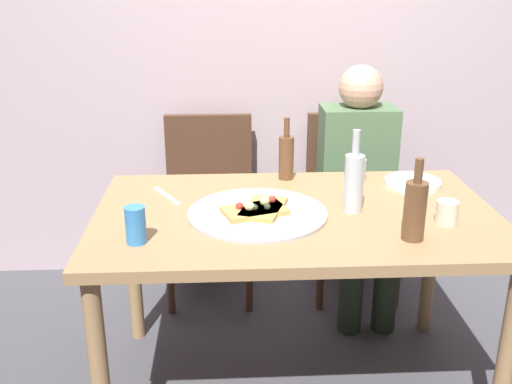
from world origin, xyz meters
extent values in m
plane|color=#424247|center=(0.00, 0.00, 0.00)|extent=(8.00, 8.00, 0.00)
cube|color=#B29EA3|center=(0.00, 1.10, 1.30)|extent=(6.00, 0.10, 2.60)
cube|color=#99754C|center=(0.00, 0.00, 0.74)|extent=(1.45, 0.88, 0.04)
cylinder|color=#99754C|center=(-0.67, -0.38, 0.36)|extent=(0.06, 0.06, 0.72)
cylinder|color=#99754C|center=(0.67, -0.38, 0.36)|extent=(0.06, 0.06, 0.72)
cylinder|color=#99754C|center=(-0.67, 0.38, 0.36)|extent=(0.06, 0.06, 0.72)
cylinder|color=#99754C|center=(0.67, 0.38, 0.36)|extent=(0.06, 0.06, 0.72)
cylinder|color=#ADADB2|center=(-0.14, -0.03, 0.77)|extent=(0.50, 0.50, 0.01)
cube|color=tan|center=(-0.15, -0.04, 0.78)|extent=(0.25, 0.19, 0.02)
sphere|color=#EAD184|center=(-0.17, -0.05, 0.80)|extent=(0.04, 0.04, 0.04)
sphere|color=#2D381E|center=(-0.11, -0.05, 0.80)|extent=(0.02, 0.02, 0.02)
sphere|color=#B22D23|center=(-0.21, -0.04, 0.80)|extent=(0.03, 0.03, 0.03)
cube|color=tan|center=(-0.12, -0.02, 0.78)|extent=(0.19, 0.25, 0.02)
sphere|color=#EAD184|center=(-0.11, 0.00, 0.80)|extent=(0.04, 0.04, 0.04)
sphere|color=#2D381E|center=(-0.15, -0.05, 0.80)|extent=(0.02, 0.02, 0.02)
sphere|color=#B22D23|center=(-0.08, 0.02, 0.80)|extent=(0.03, 0.03, 0.03)
cylinder|color=#B2BCC1|center=(0.20, -0.01, 0.86)|extent=(0.07, 0.07, 0.21)
cylinder|color=#B2BCC1|center=(0.20, -0.01, 1.01)|extent=(0.03, 0.03, 0.09)
cylinder|color=brown|center=(0.35, -0.26, 0.86)|extent=(0.07, 0.07, 0.19)
cylinder|color=brown|center=(0.35, -0.26, 0.99)|extent=(0.03, 0.03, 0.08)
cylinder|color=brown|center=(0.00, 0.36, 0.85)|extent=(0.06, 0.06, 0.18)
cylinder|color=brown|center=(0.00, 0.36, 0.98)|extent=(0.02, 0.02, 0.08)
cylinder|color=#B7C6BC|center=(0.29, 0.33, 0.80)|extent=(0.08, 0.08, 0.09)
cylinder|color=beige|center=(0.51, -0.14, 0.80)|extent=(0.08, 0.08, 0.08)
cylinder|color=#337AC1|center=(-0.54, -0.24, 0.82)|extent=(0.07, 0.07, 0.12)
cylinder|color=white|center=(0.51, 0.25, 0.77)|extent=(0.23, 0.23, 0.02)
cube|color=#B7B7BC|center=(-0.48, 0.18, 0.76)|extent=(0.13, 0.20, 0.01)
cube|color=#472D1E|center=(-0.34, 0.76, 0.45)|extent=(0.44, 0.44, 0.05)
cube|color=#472D1E|center=(-0.34, 0.96, 0.68)|extent=(0.44, 0.04, 0.45)
cylinder|color=#472D1E|center=(-0.15, 0.57, 0.21)|extent=(0.04, 0.04, 0.42)
cylinder|color=#472D1E|center=(-0.53, 0.57, 0.21)|extent=(0.04, 0.04, 0.42)
cylinder|color=#472D1E|center=(-0.15, 0.95, 0.21)|extent=(0.04, 0.04, 0.42)
cylinder|color=#472D1E|center=(-0.53, 0.95, 0.21)|extent=(0.04, 0.04, 0.42)
cube|color=#472D1E|center=(0.39, 0.76, 0.45)|extent=(0.44, 0.44, 0.05)
cube|color=#472D1E|center=(0.39, 0.96, 0.68)|extent=(0.44, 0.04, 0.45)
cylinder|color=#472D1E|center=(0.58, 0.57, 0.21)|extent=(0.04, 0.04, 0.42)
cylinder|color=#472D1E|center=(0.20, 0.57, 0.21)|extent=(0.04, 0.04, 0.42)
cylinder|color=#472D1E|center=(0.58, 0.95, 0.21)|extent=(0.04, 0.04, 0.42)
cylinder|color=#472D1E|center=(0.20, 0.95, 0.21)|extent=(0.04, 0.04, 0.42)
cube|color=#4C6B47|center=(0.39, 0.78, 0.71)|extent=(0.36, 0.22, 0.52)
sphere|color=tan|center=(0.39, 0.78, 1.06)|extent=(0.21, 0.21, 0.21)
cylinder|color=black|center=(0.47, 0.58, 0.45)|extent=(0.12, 0.40, 0.12)
cylinder|color=black|center=(0.31, 0.58, 0.45)|extent=(0.12, 0.40, 0.12)
cylinder|color=black|center=(0.47, 0.38, 0.23)|extent=(0.11, 0.11, 0.45)
cylinder|color=black|center=(0.31, 0.38, 0.23)|extent=(0.11, 0.11, 0.45)
camera|label=1|loc=(-0.25, -1.99, 1.57)|focal=41.71mm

